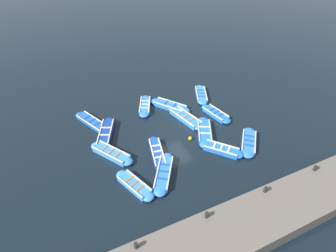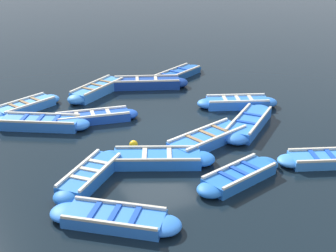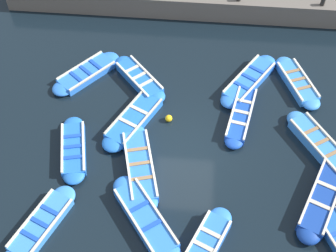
% 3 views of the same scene
% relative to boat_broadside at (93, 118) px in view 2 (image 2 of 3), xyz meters
% --- Properties ---
extents(ground_plane, '(120.00, 120.00, 0.00)m').
position_rel_boat_broadside_xyz_m(ground_plane, '(1.74, -2.11, -0.17)').
color(ground_plane, black).
extents(boat_broadside, '(3.55, 1.39, 0.39)m').
position_rel_boat_broadside_xyz_m(boat_broadside, '(0.00, 0.00, 0.00)').
color(boat_broadside, '#1947B7').
rests_on(boat_broadside, ground).
extents(boat_far_corner, '(3.39, 2.08, 0.35)m').
position_rel_boat_broadside_xyz_m(boat_far_corner, '(5.39, -6.69, -0.02)').
color(boat_far_corner, '#3884E0').
rests_on(boat_far_corner, ground).
extents(boat_outer_right, '(3.53, 2.67, 0.43)m').
position_rel_boat_broadside_xyz_m(boat_outer_right, '(-1.89, 0.33, 0.02)').
color(boat_outer_right, blue).
rests_on(boat_outer_right, ground).
extents(boat_outer_left, '(3.83, 2.27, 0.47)m').
position_rel_boat_broadside_xyz_m(boat_outer_left, '(3.55, 2.77, 0.04)').
color(boat_outer_left, navy).
rests_on(boat_outer_left, ground).
extents(boat_end_of_row, '(2.90, 2.68, 0.43)m').
position_rel_boat_broadside_xyz_m(boat_end_of_row, '(-1.58, -4.27, 0.02)').
color(boat_end_of_row, blue).
rests_on(boat_end_of_row, ground).
extents(boat_near_quay, '(3.23, 1.92, 0.39)m').
position_rel_boat_broadside_xyz_m(boat_near_quay, '(-2.00, 2.36, 0.00)').
color(boat_near_quay, '#3884E0').
rests_on(boat_near_quay, ground).
extents(boat_inner_gap, '(3.86, 2.37, 0.37)m').
position_rel_boat_broadside_xyz_m(boat_inner_gap, '(5.44, 3.43, -0.01)').
color(boat_inner_gap, '#1E59AD').
rests_on(boat_inner_gap, ground).
extents(boat_centre, '(3.16, 2.88, 0.36)m').
position_rel_boat_broadside_xyz_m(boat_centre, '(-1.74, -6.58, -0.02)').
color(boat_centre, blue).
rests_on(boat_centre, ground).
extents(boat_drifting, '(3.63, 2.44, 0.41)m').
position_rel_boat_broadside_xyz_m(boat_drifting, '(0.61, -4.20, 0.00)').
color(boat_drifting, blue).
rests_on(boat_drifting, ground).
extents(boat_alongside, '(3.47, 2.62, 0.47)m').
position_rel_boat_broadside_xyz_m(boat_alongside, '(1.26, 2.95, 0.04)').
color(boat_alongside, '#3884E0').
rests_on(boat_alongside, ground).
extents(boat_stern_in, '(3.33, 2.06, 0.43)m').
position_rel_boat_broadside_xyz_m(boat_stern_in, '(5.76, -1.25, 0.02)').
color(boat_stern_in, blue).
rests_on(boat_stern_in, ground).
extents(boat_bow_out, '(3.98, 1.83, 0.42)m').
position_rel_boat_broadside_xyz_m(boat_bow_out, '(2.80, -3.69, 0.01)').
color(boat_bow_out, blue).
rests_on(boat_bow_out, ground).
extents(boat_tucked, '(3.23, 1.47, 0.38)m').
position_rel_boat_broadside_xyz_m(boat_tucked, '(2.25, -6.27, -0.01)').
color(boat_tucked, blue).
rests_on(boat_tucked, ground).
extents(boat_mid_row, '(3.54, 2.93, 0.43)m').
position_rel_boat_broadside_xyz_m(boat_mid_row, '(4.87, -3.23, 0.02)').
color(boat_mid_row, blue).
rests_on(boat_mid_row, ground).
extents(buoy_orange_near, '(0.29, 0.29, 0.29)m').
position_rel_boat_broadside_xyz_m(buoy_orange_near, '(0.42, -2.85, -0.03)').
color(buoy_orange_near, '#EAB214').
rests_on(buoy_orange_near, ground).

